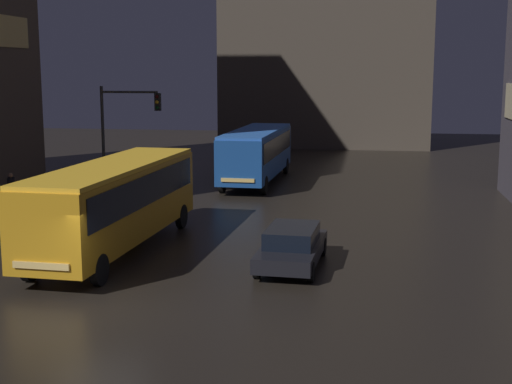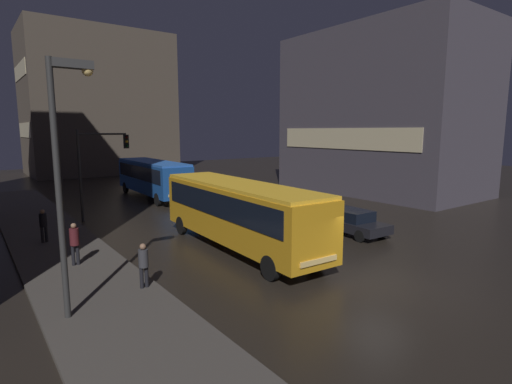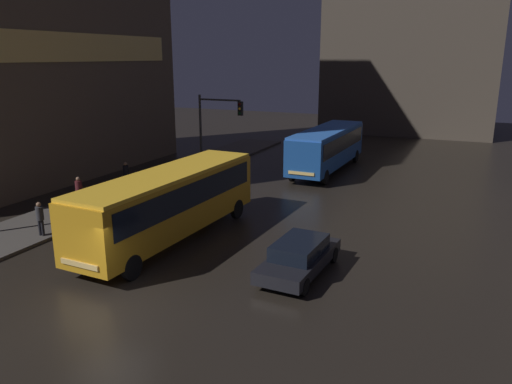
# 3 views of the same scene
# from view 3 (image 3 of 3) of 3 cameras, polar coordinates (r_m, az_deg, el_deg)

# --- Properties ---
(ground_plane) EXTENTS (120.00, 120.00, 0.00)m
(ground_plane) POSITION_cam_3_polar(r_m,az_deg,el_deg) (17.86, -16.49, -13.05)
(ground_plane) COLOR black
(sidewalk_left) EXTENTS (4.00, 48.00, 0.15)m
(sidewalk_left) POSITION_cam_3_polar(r_m,az_deg,el_deg) (30.40, -17.42, -1.12)
(sidewalk_left) COLOR #47423D
(sidewalk_left) RESTS_ON ground
(building_far_backdrop) EXTENTS (18.07, 12.00, 18.52)m
(building_far_backdrop) POSITION_cam_3_polar(r_m,az_deg,el_deg) (60.53, 17.55, 15.50)
(building_far_backdrop) COLOR #4C4238
(building_far_backdrop) RESTS_ON ground
(bus_near) EXTENTS (3.04, 11.38, 3.25)m
(bus_near) POSITION_cam_3_polar(r_m,az_deg,el_deg) (23.11, -9.83, -0.72)
(bus_near) COLOR orange
(bus_near) RESTS_ON ground
(bus_far) EXTENTS (2.84, 10.95, 3.16)m
(bus_far) POSITION_cam_3_polar(r_m,az_deg,el_deg) (37.32, 8.15, 5.33)
(bus_far) COLOR #194793
(bus_far) RESTS_ON ground
(car_taxi) EXTENTS (2.11, 4.81, 1.37)m
(car_taxi) POSITION_cam_3_polar(r_m,az_deg,el_deg) (19.76, 4.97, -7.31)
(car_taxi) COLOR black
(car_taxi) RESTS_ON ground
(pedestrian_near) EXTENTS (0.41, 0.41, 1.69)m
(pedestrian_near) POSITION_cam_3_polar(r_m,az_deg,el_deg) (32.66, -14.64, 2.12)
(pedestrian_near) COLOR black
(pedestrian_near) RESTS_ON sidewalk_left
(pedestrian_mid) EXTENTS (0.46, 0.46, 1.80)m
(pedestrian_mid) POSITION_cam_3_polar(r_m,az_deg,el_deg) (28.95, -19.58, 0.23)
(pedestrian_mid) COLOR black
(pedestrian_mid) RESTS_ON sidewalk_left
(pedestrian_far) EXTENTS (0.46, 0.46, 1.63)m
(pedestrian_far) POSITION_cam_3_polar(r_m,az_deg,el_deg) (25.29, -23.47, -2.55)
(pedestrian_far) COLOR black
(pedestrian_far) RESTS_ON sidewalk_left
(traffic_light_main) EXTENTS (3.25, 0.35, 5.81)m
(traffic_light_main) POSITION_cam_3_polar(r_m,az_deg,el_deg) (33.70, -4.69, 7.82)
(traffic_light_main) COLOR #2D2D2D
(traffic_light_main) RESTS_ON ground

